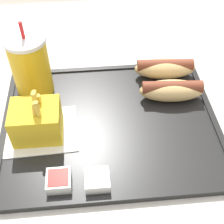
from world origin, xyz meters
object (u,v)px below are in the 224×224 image
Objects in this scene: sauce_cup_ketchup at (61,180)px; soda_cup at (32,66)px; hot_dog_near at (173,90)px; hot_dog_far at (166,68)px; sauce_cup_mayo at (101,180)px; fries_carton at (39,121)px.

soda_cup is at bearing 103.34° from sauce_cup_ketchup.
soda_cup is 0.31m from hot_dog_near.
hot_dog_far is 1.00× the size of hot_dog_near.
hot_dog_near reaches higher than sauce_cup_mayo.
hot_dog_near is 0.26m from sauce_cup_mayo.
sauce_cup_mayo is at bearing -48.28° from fries_carton.
soda_cup is at bearing 116.77° from sauce_cup_mayo.
hot_dog_far is 0.08m from hot_dog_near.
sauce_cup_mayo is at bearing -122.02° from hot_dog_far.
fries_carton is at bearing -82.68° from soda_cup.
hot_dog_far reaches higher than sauce_cup_mayo.
hot_dog_near reaches higher than sauce_cup_ketchup.
sauce_cup_ketchup is at bearing -70.52° from fries_carton.
soda_cup is 1.66× the size of fries_carton.
hot_dog_far is 0.32m from fries_carton.
hot_dog_near is at bearing -90.00° from hot_dog_far.
fries_carton is at bearing 131.72° from sauce_cup_mayo.
hot_dog_near is 0.29m from fries_carton.
fries_carton reaches higher than sauce_cup_ketchup.
sauce_cup_mayo is (-0.17, -0.20, -0.01)m from hot_dog_near.
soda_cup is 0.30m from hot_dog_far.
hot_dog_far and hot_dog_near have the same top height.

